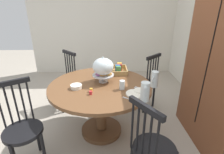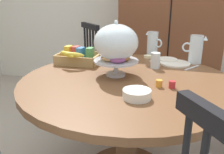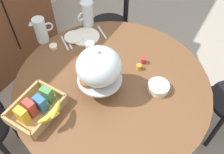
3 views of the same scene
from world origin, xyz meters
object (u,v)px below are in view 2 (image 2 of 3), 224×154
(dining_table, at_px, (127,107))
(cereal_basket, at_px, (78,57))
(orange_juice_pitcher, at_px, (195,51))
(cereal_bowl, at_px, (137,94))
(windsor_chair_far_side, at_px, (79,78))
(pastry_stand_with_dome, at_px, (116,45))
(milk_pitcher, at_px, (152,44))
(wooden_armoire, at_px, (171,18))
(butter_dish, at_px, (148,57))
(china_plate_small, at_px, (167,59))
(china_plate_large, at_px, (175,63))
(drinking_glass, at_px, (155,60))

(dining_table, distance_m, cereal_basket, 0.55)
(orange_juice_pitcher, distance_m, cereal_bowl, 0.83)
(windsor_chair_far_side, relative_size, cereal_bowl, 6.96)
(pastry_stand_with_dome, bearing_deg, milk_pitcher, 75.13)
(cereal_basket, xyz_separation_m, cereal_bowl, (0.53, -0.54, -0.02))
(wooden_armoire, xyz_separation_m, cereal_bowl, (-0.10, -1.78, -0.22))
(butter_dish, bearing_deg, milk_pitcher, 78.50)
(milk_pitcher, bearing_deg, dining_table, -97.00)
(orange_juice_pitcher, height_order, cereal_basket, orange_juice_pitcher)
(pastry_stand_with_dome, bearing_deg, china_plate_small, 55.21)
(orange_juice_pitcher, bearing_deg, milk_pitcher, 150.85)
(pastry_stand_with_dome, relative_size, china_plate_large, 1.56)
(wooden_armoire, distance_m, windsor_chair_far_side, 1.26)
(orange_juice_pitcher, relative_size, china_plate_large, 0.95)
(cereal_basket, distance_m, china_plate_large, 0.72)
(wooden_armoire, height_order, cereal_basket, wooden_armoire)
(windsor_chair_far_side, bearing_deg, butter_dish, -13.82)
(wooden_armoire, xyz_separation_m, china_plate_small, (0.02, -1.02, -0.23))
(wooden_armoire, xyz_separation_m, drinking_glass, (-0.06, -1.23, -0.19))
(windsor_chair_far_side, relative_size, drinking_glass, 8.86)
(pastry_stand_with_dome, relative_size, china_plate_small, 2.29)
(pastry_stand_with_dome, relative_size, orange_juice_pitcher, 1.65)
(pastry_stand_with_dome, bearing_deg, orange_juice_pitcher, 41.33)
(pastry_stand_with_dome, bearing_deg, dining_table, -24.56)
(windsor_chair_far_side, distance_m, milk_pitcher, 0.81)
(china_plate_large, xyz_separation_m, china_plate_small, (-0.06, 0.07, 0.01))
(wooden_armoire, height_order, cereal_bowl, wooden_armoire)
(windsor_chair_far_side, relative_size, china_plate_small, 6.50)
(wooden_armoire, xyz_separation_m, pastry_stand_with_dome, (-0.29, -1.45, -0.05))
(windsor_chair_far_side, distance_m, orange_juice_pitcher, 1.14)
(milk_pitcher, relative_size, china_plate_small, 1.32)
(drinking_glass, bearing_deg, china_plate_small, 69.76)
(pastry_stand_with_dome, bearing_deg, cereal_bowl, -60.38)
(dining_table, xyz_separation_m, cereal_bowl, (0.10, -0.29, 0.21))
(milk_pitcher, bearing_deg, orange_juice_pitcher, -29.15)
(dining_table, height_order, china_plate_small, china_plate_small)
(cereal_basket, height_order, drinking_glass, cereal_basket)
(china_plate_large, height_order, butter_dish, butter_dish)
(butter_dish, bearing_deg, orange_juice_pitcher, -10.60)
(cereal_basket, relative_size, butter_dish, 5.27)
(dining_table, relative_size, cereal_bowl, 9.32)
(milk_pitcher, height_order, cereal_bowl, milk_pitcher)
(dining_table, bearing_deg, butter_dish, 83.99)
(dining_table, xyz_separation_m, drinking_glass, (0.14, 0.27, 0.25))
(orange_juice_pitcher, relative_size, milk_pitcher, 1.05)
(china_plate_large, xyz_separation_m, drinking_glass, (-0.14, -0.14, 0.05))
(china_plate_large, xyz_separation_m, cereal_bowl, (-0.18, -0.69, 0.02))
(orange_juice_pitcher, distance_m, drinking_glass, 0.35)
(pastry_stand_with_dome, bearing_deg, wooden_armoire, 78.85)
(cereal_basket, xyz_separation_m, butter_dish, (0.48, 0.29, -0.04))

